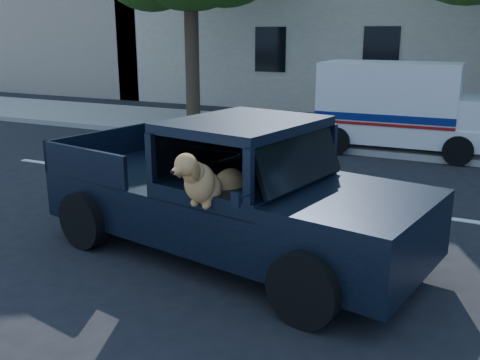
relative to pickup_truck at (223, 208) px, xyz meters
The scene contains 6 objects.
ground 1.97m from the pickup_truck, 157.24° to the right, with size 120.00×120.00×0.00m, color black.
far_sidewalk 8.67m from the pickup_truck, 101.53° to the left, with size 60.00×4.00×0.15m, color gray.
lane_stripes 2.75m from the pickup_truck, 84.21° to the left, with size 21.60×0.14×0.01m, color silver, non-canonical shape.
building_left 23.24m from the pickup_truck, 136.68° to the left, with size 12.00×6.00×8.00m, color tan.
pickup_truck is the anchor object (origin of this frame).
mail_truck 7.36m from the pickup_truck, 82.70° to the left, with size 3.92×2.07×2.12m.
Camera 1 is at (4.78, -5.05, 2.78)m, focal length 40.00 mm.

